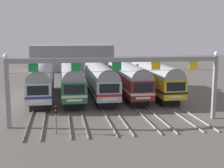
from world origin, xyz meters
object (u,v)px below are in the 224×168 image
at_px(commuter_train_green, 71,78).
at_px(catenary_gantry, 117,71).
at_px(commuter_train_yellow, 153,76).
at_px(commuter_train_silver, 42,79).
at_px(yard_signal_mast, 56,114).
at_px(commuter_train_maroon, 127,77).
at_px(commuter_train_stainless, 99,78).

distance_m(commuter_train_green, catenary_gantry, 14.28).
bearing_deg(commuter_train_yellow, catenary_gantry, -120.07).
height_order(commuter_train_silver, yard_signal_mast, commuter_train_silver).
distance_m(commuter_train_maroon, catenary_gantry, 14.28).
relative_size(commuter_train_green, commuter_train_stainless, 1.00).
bearing_deg(commuter_train_maroon, catenary_gantry, -106.15).
bearing_deg(commuter_train_green, catenary_gantry, -73.85).
bearing_deg(commuter_train_silver, commuter_train_green, 0.00).
relative_size(commuter_train_green, commuter_train_maroon, 1.00).
bearing_deg(yard_signal_mast, catenary_gantry, 23.58).
height_order(commuter_train_yellow, catenary_gantry, catenary_gantry).
bearing_deg(commuter_train_maroon, commuter_train_stainless, 180.00).
bearing_deg(catenary_gantry, commuter_train_green, 106.15).
bearing_deg(commuter_train_silver, commuter_train_yellow, 0.00).
xyz_separation_m(commuter_train_maroon, commuter_train_yellow, (3.91, 0.00, 0.00)).
bearing_deg(commuter_train_maroon, yard_signal_mast, -121.32).
height_order(commuter_train_stainless, yard_signal_mast, commuter_train_stainless).
relative_size(commuter_train_yellow, yard_signal_mast, 7.17).
height_order(commuter_train_stainless, commuter_train_maroon, same).
height_order(commuter_train_stainless, catenary_gantry, catenary_gantry).
distance_m(commuter_train_silver, catenary_gantry, 15.80).
relative_size(commuter_train_silver, commuter_train_yellow, 1.00).
distance_m(commuter_train_green, yard_signal_mast, 16.20).
xyz_separation_m(commuter_train_stainless, commuter_train_yellow, (7.82, 0.00, 0.00)).
relative_size(commuter_train_silver, commuter_train_maroon, 1.00).
xyz_separation_m(commuter_train_silver, yard_signal_mast, (1.95, -16.06, -0.92)).
height_order(commuter_train_maroon, yard_signal_mast, commuter_train_maroon).
bearing_deg(commuter_train_yellow, commuter_train_silver, 180.00).
bearing_deg(commuter_train_stainless, commuter_train_maroon, 0.00).
bearing_deg(yard_signal_mast, commuter_train_yellow, 49.58).
bearing_deg(commuter_train_green, commuter_train_yellow, 0.00).
xyz_separation_m(commuter_train_stainless, yard_signal_mast, (-5.86, -16.06, -0.92)).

